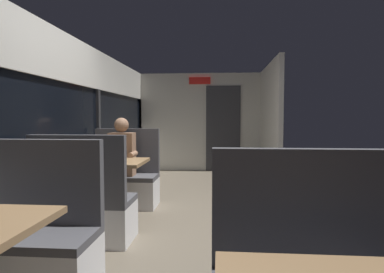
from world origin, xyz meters
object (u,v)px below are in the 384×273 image
at_px(bench_mid_window_facing_entry, 124,183).
at_px(bench_mid_window_facing_end, 85,210).
at_px(bench_near_window_facing_entry, 31,248).
at_px(dining_table_mid_window, 108,169).
at_px(seated_passenger, 123,169).

bearing_deg(bench_mid_window_facing_entry, bench_mid_window_facing_end, -90.00).
bearing_deg(bench_near_window_facing_entry, dining_table_mid_window, 90.00).
xyz_separation_m(bench_mid_window_facing_end, bench_mid_window_facing_entry, (0.00, 1.40, 0.00)).
distance_m(dining_table_mid_window, bench_mid_window_facing_entry, 0.77).
height_order(bench_near_window_facing_entry, bench_mid_window_facing_entry, same).
relative_size(bench_near_window_facing_entry, bench_mid_window_facing_entry, 1.00).
relative_size(bench_near_window_facing_entry, bench_mid_window_facing_end, 1.00).
distance_m(bench_mid_window_facing_entry, seated_passenger, 0.22).
xyz_separation_m(bench_near_window_facing_entry, bench_mid_window_facing_end, (0.00, 0.97, 0.00)).
height_order(dining_table_mid_window, bench_mid_window_facing_end, bench_mid_window_facing_end).
xyz_separation_m(bench_mid_window_facing_entry, seated_passenger, (0.00, -0.07, 0.21)).
bearing_deg(dining_table_mid_window, bench_near_window_facing_entry, -90.00).
relative_size(dining_table_mid_window, bench_mid_window_facing_end, 0.82).
bearing_deg(bench_near_window_facing_entry, bench_mid_window_facing_end, 90.00).
xyz_separation_m(dining_table_mid_window, bench_mid_window_facing_entry, (0.00, 0.70, -0.31)).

